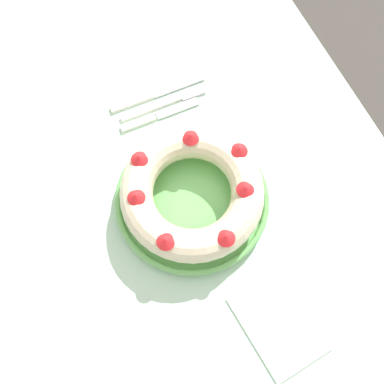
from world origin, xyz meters
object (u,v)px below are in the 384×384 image
serving_dish (192,200)px  fork (169,102)px  bundt_cake (192,192)px  cake_knife (155,117)px  napkin (278,324)px  serving_knife (151,95)px

serving_dish → fork: bearing=168.2°
bundt_cake → cake_knife: bearing=178.2°
serving_dish → napkin: 0.29m
napkin → serving_knife: bearing=-176.8°
fork → napkin: fork is taller
cake_knife → serving_dish: bearing=-7.6°
cake_knife → bundt_cake: bearing=-7.6°
fork → cake_knife: size_ratio=1.12×
serving_dish → serving_knife: (-0.28, 0.02, -0.01)m
cake_knife → napkin: cake_knife is taller
serving_knife → cake_knife: (0.06, -0.01, 0.00)m
serving_dish → cake_knife: bearing=178.2°
cake_knife → napkin: 0.51m
cake_knife → serving_knife: bearing=161.5°
fork → napkin: bearing=-3.2°
bundt_cake → napkin: (0.29, 0.05, -0.06)m
fork → serving_knife: (-0.03, -0.03, 0.00)m
napkin → serving_dish: bearing=-169.9°
serving_dish → bundt_cake: 0.05m
fork → napkin: 0.53m
bundt_cake → napkin: bundt_cake is taller
bundt_cake → cake_knife: 0.23m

